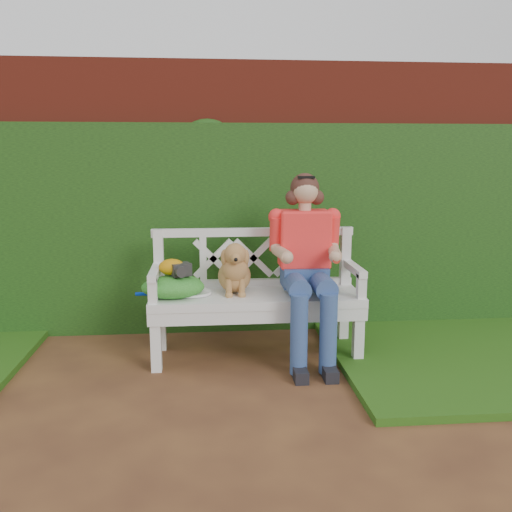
{
  "coord_description": "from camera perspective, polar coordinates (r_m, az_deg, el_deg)",
  "views": [
    {
      "loc": [
        0.21,
        -2.74,
        1.46
      ],
      "look_at": [
        0.54,
        1.0,
        0.75
      ],
      "focal_mm": 38.0,
      "sensor_mm": 36.0,
      "label": 1
    }
  ],
  "objects": [
    {
      "name": "ivy_hedge",
      "position": [
        4.47,
        -7.76,
        2.75
      ],
      "size": [
        10.0,
        0.18,
        1.7
      ],
      "primitive_type": "cube",
      "color": "#286018",
      "rests_on": "ground"
    },
    {
      "name": "ground",
      "position": [
        3.12,
        -8.75,
        -17.4
      ],
      "size": [
        60.0,
        60.0,
        0.0
      ],
      "primitive_type": "plane",
      "color": "#46281B"
    },
    {
      "name": "seated_woman",
      "position": [
        3.88,
        5.16,
        -1.64
      ],
      "size": [
        0.65,
        0.8,
        1.27
      ],
      "primitive_type": null,
      "rotation": [
        0.0,
        0.0,
        0.17
      ],
      "color": "#D83D67",
      "rests_on": "ground"
    },
    {
      "name": "camera_item",
      "position": [
        3.79,
        -7.93,
        -1.41
      ],
      "size": [
        0.16,
        0.14,
        0.09
      ],
      "primitive_type": "cube",
      "rotation": [
        0.0,
        0.0,
        0.4
      ],
      "color": "#282828",
      "rests_on": "green_bag"
    },
    {
      "name": "tennis_racket",
      "position": [
        3.87,
        -7.28,
        -3.88
      ],
      "size": [
        0.6,
        0.36,
        0.03
      ],
      "primitive_type": null,
      "rotation": [
        0.0,
        0.0,
        -0.24
      ],
      "color": "silver",
      "rests_on": "garden_bench"
    },
    {
      "name": "grass_right",
      "position": [
        4.49,
        24.75,
        -8.97
      ],
      "size": [
        2.6,
        2.0,
        0.05
      ],
      "primitive_type": "cube",
      "color": "#2D5D16",
      "rests_on": "ground"
    },
    {
      "name": "baseball_glove",
      "position": [
        3.82,
        -8.86,
        -1.15
      ],
      "size": [
        0.21,
        0.17,
        0.11
      ],
      "primitive_type": "ellipsoid",
      "rotation": [
        0.0,
        0.0,
        -0.24
      ],
      "color": "#C07E0B",
      "rests_on": "green_bag"
    },
    {
      "name": "garden_bench",
      "position": [
        3.96,
        0.0,
        -7.27
      ],
      "size": [
        1.6,
        0.67,
        0.48
      ],
      "primitive_type": null,
      "rotation": [
        0.0,
        0.0,
        -0.04
      ],
      "color": "white",
      "rests_on": "ground"
    },
    {
      "name": "brick_wall",
      "position": [
        4.66,
        -7.72,
        6.17
      ],
      "size": [
        10.0,
        0.3,
        2.2
      ],
      "primitive_type": "cube",
      "color": "maroon",
      "rests_on": "ground"
    },
    {
      "name": "dog",
      "position": [
        3.85,
        -2.28,
        -1.15
      ],
      "size": [
        0.37,
        0.42,
        0.38
      ],
      "primitive_type": null,
      "rotation": [
        0.0,
        0.0,
        -0.4
      ],
      "color": "brown",
      "rests_on": "garden_bench"
    },
    {
      "name": "green_bag",
      "position": [
        3.82,
        -8.73,
        -3.17
      ],
      "size": [
        0.52,
        0.46,
        0.15
      ],
      "primitive_type": null,
      "rotation": [
        0.0,
        0.0,
        -0.33
      ],
      "color": "#166616",
      "rests_on": "garden_bench"
    }
  ]
}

